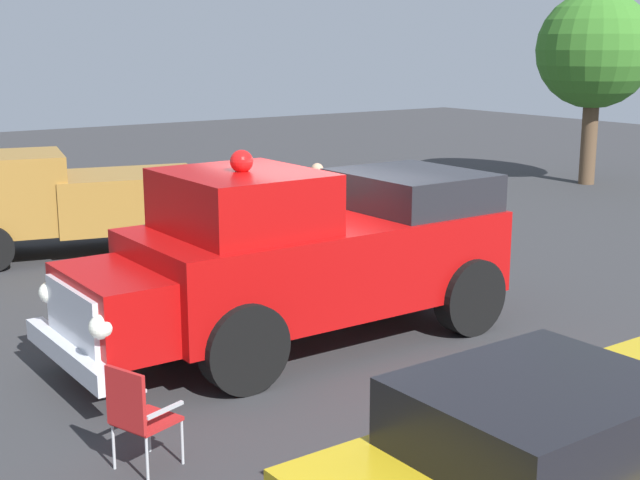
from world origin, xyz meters
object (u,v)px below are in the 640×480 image
lawn_chair_spare (137,411)px  oak_tree_left (595,51)px  classic_hot_rod (566,460)px  vintage_fire_truck (305,253)px  parked_pickup (72,200)px  spectator_standing (317,201)px

lawn_chair_spare → oak_tree_left: bearing=-153.1°
classic_hot_rod → oak_tree_left: size_ratio=0.85×
vintage_fire_truck → lawn_chair_spare: vintage_fire_truck is taller
classic_hot_rod → oak_tree_left: oak_tree_left is taller
parked_pickup → lawn_chair_spare: size_ratio=4.99×
classic_hot_rod → lawn_chair_spare: 3.74m
classic_hot_rod → lawn_chair_spare: classic_hot_rod is taller
classic_hot_rod → parked_pickup: size_ratio=0.86×
vintage_fire_truck → lawn_chair_spare: bearing=33.0°
spectator_standing → vintage_fire_truck: bearing=53.6°
parked_pickup → oak_tree_left: 14.71m
lawn_chair_spare → oak_tree_left: size_ratio=0.20×
vintage_fire_truck → lawn_chair_spare: (3.25, 2.10, -0.61)m
parked_pickup → spectator_standing: size_ratio=3.04×
classic_hot_rod → parked_pickup: parked_pickup is taller
vintage_fire_truck → lawn_chair_spare: 3.92m
spectator_standing → oak_tree_left: (-10.73, -2.43, 2.63)m
vintage_fire_truck → parked_pickup: bearing=-83.5°
vintage_fire_truck → parked_pickup: vintage_fire_truck is taller
classic_hot_rod → lawn_chair_spare: size_ratio=4.31×
vintage_fire_truck → parked_pickup: size_ratio=1.17×
vintage_fire_truck → classic_hot_rod: vintage_fire_truck is taller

